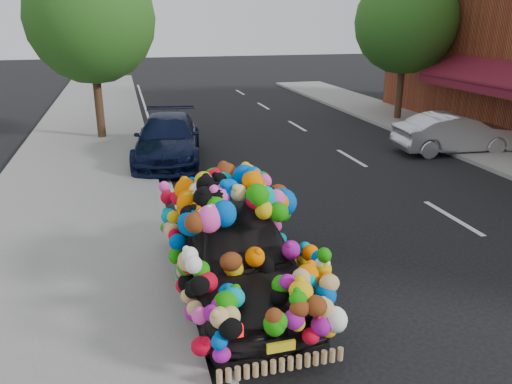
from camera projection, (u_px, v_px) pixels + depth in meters
ground at (292, 235)px, 9.75m from camera, size 100.00×100.00×0.00m
sidewalk at (58, 258)px, 8.69m from camera, size 4.00×60.00×0.12m
kerb at (171, 246)px, 9.16m from camera, size 0.15×60.00×0.13m
lane_markings at (452, 217)px, 10.62m from camera, size 6.00×50.00×0.01m
tree_near_sidewalk at (90, 19)px, 16.19m from camera, size 4.20×4.20×6.13m
tree_far_b at (406, 22)px, 19.54m from camera, size 4.00×4.00×5.90m
plush_art_car at (237, 233)px, 7.34m from camera, size 2.07×4.27×2.02m
navy_sedan at (168, 139)px, 14.72m from camera, size 2.50×4.76×1.32m
silver_hatchback at (455, 133)px, 15.62m from camera, size 3.86×1.64×1.24m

